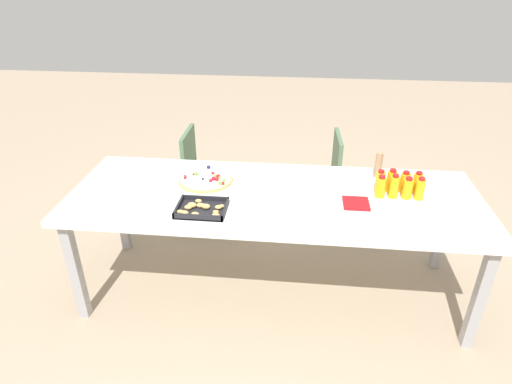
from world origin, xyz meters
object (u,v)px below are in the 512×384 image
at_px(juice_bottle_6, 394,187).
at_px(snack_tray, 201,209).
at_px(juice_bottle_0, 417,183).
at_px(juice_bottle_4, 420,189).
at_px(juice_bottle_1, 405,182).
at_px(juice_bottle_2, 391,181).
at_px(fruit_pizza, 206,179).
at_px(party_table, 274,203).
at_px(chair_near_left, 350,176).
at_px(plate_stack, 282,192).
at_px(cardboard_tube, 378,165).
at_px(chair_near_right, 204,171).
at_px(juice_bottle_7, 381,187).
at_px(juice_bottle_5, 407,188).
at_px(juice_bottle_3, 380,181).
at_px(napkin_stack, 356,203).

distance_m(juice_bottle_6, snack_tray, 1.15).
bearing_deg(juice_bottle_0, juice_bottle_4, 87.93).
bearing_deg(juice_bottle_1, juice_bottle_6, 43.59).
bearing_deg(juice_bottle_6, juice_bottle_2, -88.65).
height_order(fruit_pizza, snack_tray, fruit_pizza).
bearing_deg(juice_bottle_1, juice_bottle_0, -178.16).
bearing_deg(party_table, juice_bottle_0, -172.26).
distance_m(chair_near_left, snack_tray, 1.44).
xyz_separation_m(juice_bottle_4, plate_stack, (0.81, 0.02, -0.05)).
bearing_deg(cardboard_tube, snack_tray, 27.46).
bearing_deg(chair_near_right, juice_bottle_6, 60.32).
xyz_separation_m(juice_bottle_2, juice_bottle_7, (0.08, 0.08, -0.00)).
bearing_deg(cardboard_tube, juice_bottle_4, 126.41).
distance_m(fruit_pizza, plate_stack, 0.51).
distance_m(chair_near_left, chair_near_right, 1.16).
height_order(juice_bottle_1, snack_tray, juice_bottle_1).
relative_size(juice_bottle_5, plate_stack, 0.79).
distance_m(party_table, juice_bottle_5, 0.80).
height_order(juice_bottle_7, fruit_pizza, juice_bottle_7).
bearing_deg(juice_bottle_2, fruit_pizza, -0.78).
bearing_deg(snack_tray, juice_bottle_0, -164.39).
bearing_deg(plate_stack, juice_bottle_7, -177.65).
xyz_separation_m(juice_bottle_0, juice_bottle_7, (0.23, 0.08, 0.00)).
height_order(party_table, chair_near_right, chair_near_right).
bearing_deg(juice_bottle_6, chair_near_right, -29.10).
relative_size(juice_bottle_0, plate_stack, 0.81).
height_order(party_table, snack_tray, snack_tray).
relative_size(chair_near_left, chair_near_right, 1.00).
height_order(snack_tray, plate_stack, snack_tray).
relative_size(juice_bottle_3, napkin_stack, 0.95).
xyz_separation_m(juice_bottle_0, plate_stack, (0.82, 0.10, -0.05)).
distance_m(juice_bottle_2, cardboard_tube, 0.20).
bearing_deg(juice_bottle_7, plate_stack, 2.35).
relative_size(plate_stack, cardboard_tube, 1.01).
bearing_deg(juice_bottle_3, juice_bottle_5, 154.97).
height_order(plate_stack, cardboard_tube, cardboard_tube).
distance_m(juice_bottle_7, plate_stack, 0.59).
distance_m(juice_bottle_0, juice_bottle_6, 0.17).
relative_size(chair_near_left, juice_bottle_4, 5.88).
bearing_deg(fruit_pizza, juice_bottle_7, 175.18).
bearing_deg(juice_bottle_4, plate_stack, 1.31).
distance_m(juice_bottle_2, fruit_pizza, 1.16).
distance_m(juice_bottle_7, napkin_stack, 0.20).
bearing_deg(juice_bottle_7, cardboard_tube, -94.79).
bearing_deg(chair_near_left, snack_tray, -44.56).
height_order(juice_bottle_0, juice_bottle_4, juice_bottle_4).
relative_size(chair_near_right, cardboard_tube, 4.91).
relative_size(juice_bottle_0, fruit_pizza, 0.40).
bearing_deg(juice_bottle_7, party_table, 3.77).
xyz_separation_m(chair_near_left, fruit_pizza, (1.00, 0.68, 0.26)).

